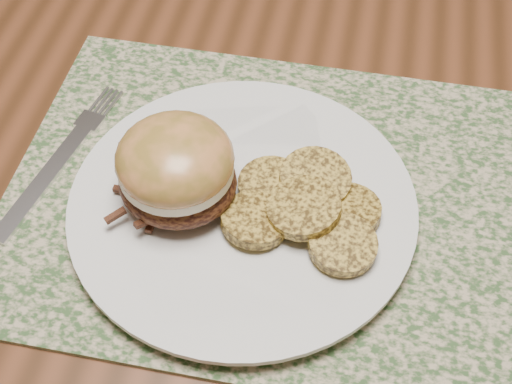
% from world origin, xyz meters
% --- Properties ---
extents(ground, '(3.50, 3.50, 0.00)m').
position_xyz_m(ground, '(0.00, 0.00, 0.00)').
color(ground, '#57321D').
rests_on(ground, ground).
extents(dining_table, '(1.50, 0.90, 0.75)m').
position_xyz_m(dining_table, '(0.00, 0.00, 0.67)').
color(dining_table, brown).
rests_on(dining_table, ground).
extents(placemat, '(0.45, 0.33, 0.00)m').
position_xyz_m(placemat, '(0.04, -0.20, 0.75)').
color(placemat, '#335029').
rests_on(placemat, dining_table).
extents(dinner_plate, '(0.26, 0.26, 0.02)m').
position_xyz_m(dinner_plate, '(0.01, -0.22, 0.76)').
color(dinner_plate, silver).
rests_on(dinner_plate, placemat).
extents(pork_sandwich, '(0.12, 0.11, 0.07)m').
position_xyz_m(pork_sandwich, '(-0.04, -0.23, 0.80)').
color(pork_sandwich, black).
rests_on(pork_sandwich, dinner_plate).
extents(roasted_potatoes, '(0.13, 0.13, 0.03)m').
position_xyz_m(roasted_potatoes, '(0.06, -0.23, 0.78)').
color(roasted_potatoes, gold).
rests_on(roasted_potatoes, dinner_plate).
extents(fork, '(0.05, 0.19, 0.00)m').
position_xyz_m(fork, '(-0.15, -0.20, 0.76)').
color(fork, silver).
rests_on(fork, placemat).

